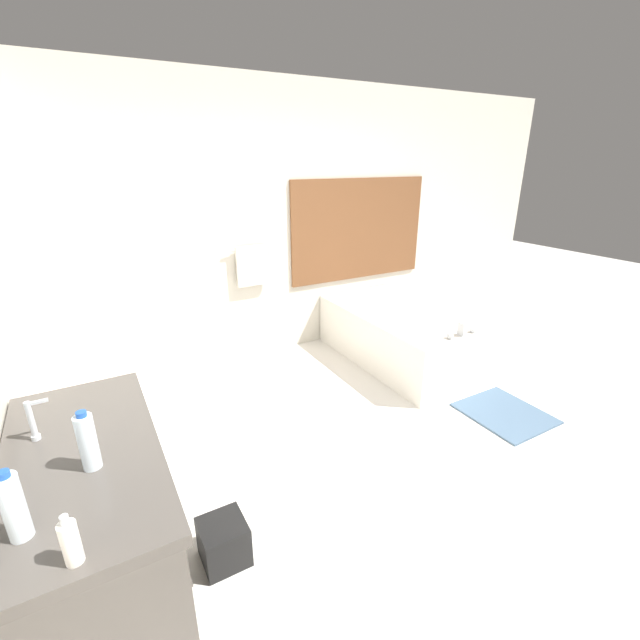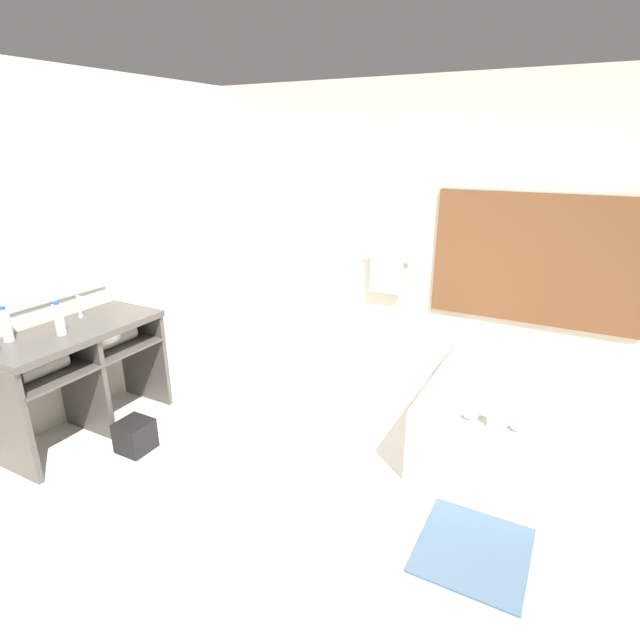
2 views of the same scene
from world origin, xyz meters
TOP-DOWN VIEW (x-y plane):
  - ground_plane at (0.00, 0.00)m, footprint 16.00×16.00m
  - wall_back_with_blinds at (0.03, 2.23)m, footprint 7.40×0.13m
  - wall_left_with_mirror at (-2.23, -0.00)m, footprint 0.08×7.40m
  - vanity_counter at (-1.90, -0.06)m, footprint 0.58×1.25m
  - sink_faucet at (-2.06, 0.11)m, footprint 0.09×0.04m
  - bathtub at (1.00, 1.34)m, footprint 1.00×1.71m
  - water_bottle_1 at (-2.07, -0.45)m, footprint 0.07×0.07m
  - water_bottle_2 at (-1.86, -0.20)m, footprint 0.07×0.07m
  - waste_bin at (-1.38, -0.10)m, footprint 0.23×0.23m
  - bath_mat at (1.06, 0.08)m, footprint 0.59×0.65m

SIDE VIEW (x-z plane):
  - ground_plane at x=0.00m, z-range 0.00..0.00m
  - bath_mat at x=1.06m, z-range 0.00..0.02m
  - waste_bin at x=-1.38m, z-range 0.00..0.23m
  - bathtub at x=1.00m, z-range -0.03..0.62m
  - vanity_counter at x=-1.90m, z-range 0.19..1.06m
  - sink_faucet at x=-2.06m, z-range 0.87..1.05m
  - water_bottle_2 at x=-1.86m, z-range 0.86..1.11m
  - water_bottle_1 at x=-2.07m, z-range 0.86..1.11m
  - wall_back_with_blinds at x=0.03m, z-range -0.01..2.69m
  - wall_left_with_mirror at x=-2.23m, z-range 0.00..2.70m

